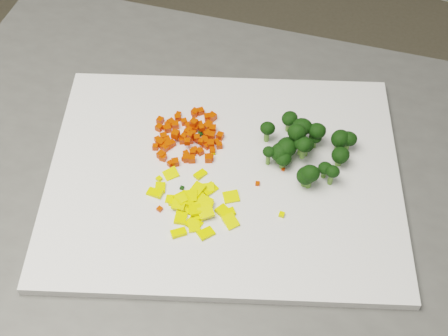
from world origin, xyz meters
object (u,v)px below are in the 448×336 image
at_px(cutting_board, 224,176).
at_px(pepper_pile, 194,200).
at_px(carrot_pile, 188,132).
at_px(broccoli_pile, 307,141).

bearing_deg(cutting_board, pepper_pile, -101.60).
bearing_deg(cutting_board, carrot_pile, 155.66).
xyz_separation_m(cutting_board, carrot_pile, (-0.07, 0.03, 0.02)).
xyz_separation_m(carrot_pile, pepper_pile, (0.05, -0.09, -0.01)).
relative_size(cutting_board, broccoli_pile, 3.75).
distance_m(pepper_pile, broccoli_pile, 0.16).
height_order(carrot_pile, broccoli_pile, broccoli_pile).
relative_size(carrot_pile, pepper_pile, 0.86).
xyz_separation_m(cutting_board, broccoli_pile, (0.08, 0.07, 0.03)).
bearing_deg(carrot_pile, cutting_board, -24.34).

